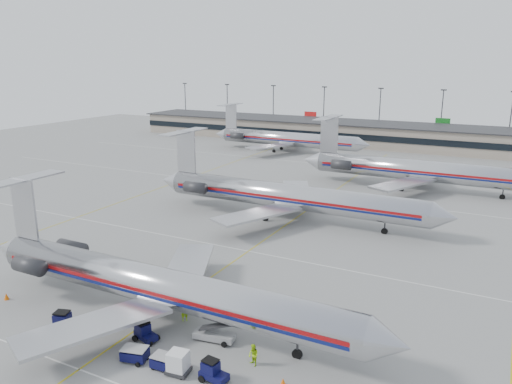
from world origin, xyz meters
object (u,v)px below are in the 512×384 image
Objects in this scene: uld_container at (178,363)px; belt_loader at (215,334)px; tug_center at (144,332)px; jet_foreground at (154,284)px; jet_second_row at (285,196)px.

belt_loader is (0.05, 5.23, -0.32)m from uld_container.
uld_container is (5.31, -2.47, 0.11)m from tug_center.
uld_container reaches higher than tug_center.
jet_foreground is 10.27× the size of belt_loader.
uld_container is at bearing -6.57° from tug_center.
jet_second_row is 25.18× the size of uld_container.
jet_second_row reaches higher than belt_loader.
uld_container is at bearing -99.77° from belt_loader.
jet_foreground is 4.74m from tug_center.
jet_second_row reaches higher than uld_container.
jet_foreground reaches higher than tug_center.
jet_second_row is (-1.72, 33.19, 0.22)m from jet_foreground.
tug_center is 1.29× the size of uld_container.
tug_center is (1.64, -3.62, -2.58)m from jet_foreground.
jet_second_row reaches higher than jet_foreground.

